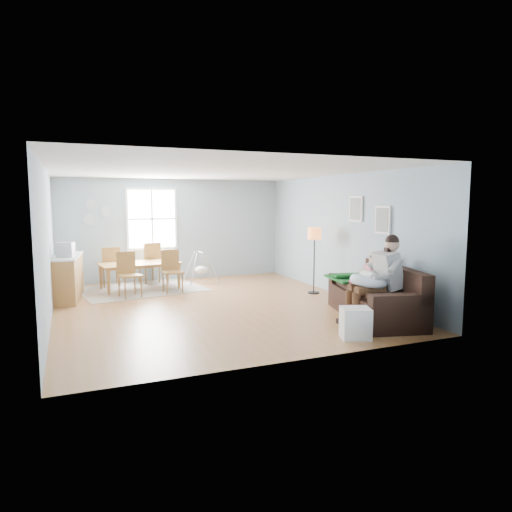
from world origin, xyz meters
name	(u,v)px	position (x,y,z in m)	size (l,w,h in m)	color
room	(212,185)	(0.00, 0.00, 2.42)	(8.40, 9.40, 3.90)	#A16D39
window	(152,219)	(-0.60, 3.46, 1.65)	(1.32, 0.08, 1.62)	white
pictures	(369,214)	(2.97, -1.05, 1.85)	(0.05, 1.34, 0.74)	white
wall_plates	(95,213)	(-2.00, 3.47, 1.83)	(0.67, 0.02, 0.66)	#8A9DA5
sofa	(378,299)	(2.49, -2.04, 0.34)	(1.56, 2.52, 0.95)	black
green_throw	(358,278)	(2.60, -1.26, 0.60)	(1.07, 0.94, 0.04)	#155E20
beige_pillow	(378,267)	(2.88, -1.51, 0.85)	(0.15, 0.53, 0.53)	beige
father	(378,276)	(2.27, -2.33, 0.82)	(1.12, 0.56, 1.54)	gray
nursing_pillow	(368,281)	(2.09, -2.28, 0.74)	(0.63, 0.63, 0.17)	#CBE3FF
infant	(367,275)	(2.10, -2.24, 0.84)	(0.19, 0.43, 0.16)	white
toddler	(369,273)	(2.46, -1.80, 0.80)	(0.61, 0.37, 0.91)	silver
floor_lamp	(314,239)	(2.52, 0.35, 1.26)	(0.31, 0.31, 1.52)	black
storage_cube	(355,323)	(1.37, -2.95, 0.24)	(0.54, 0.51, 0.48)	white
rug	(141,289)	(-1.10, 2.35, 0.01)	(2.78, 2.11, 0.01)	#A09B93
dining_table	(140,276)	(-1.10, 2.35, 0.32)	(1.84, 1.03, 0.65)	brown
chair_sw	(128,271)	(-1.47, 1.58, 0.58)	(0.55, 0.55, 1.00)	brown
chair_se	(171,268)	(-0.47, 1.77, 0.57)	(0.47, 0.47, 0.99)	brown
chair_nw	(111,264)	(-1.72, 2.93, 0.57)	(0.49, 0.49, 1.00)	brown
chair_ne	(151,260)	(-0.72, 3.11, 0.61)	(0.59, 0.59, 1.06)	brown
counter	(68,277)	(-2.70, 1.84, 0.48)	(0.71, 1.76, 0.96)	brown
monitor	(65,250)	(-2.73, 1.51, 1.11)	(0.39, 0.37, 0.30)	#A2A2A7
baby_swing	(201,269)	(0.49, 2.63, 0.37)	(0.80, 0.81, 0.81)	#A2A2A7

